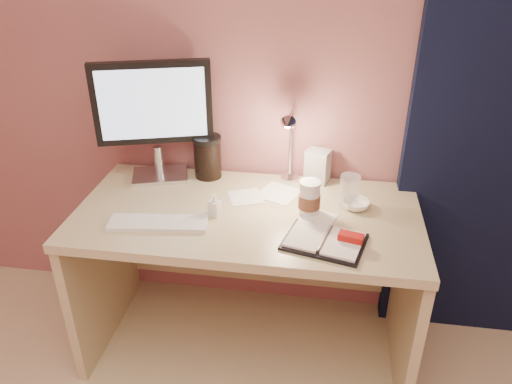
# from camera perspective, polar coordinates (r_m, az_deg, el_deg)

# --- Properties ---
(room) EXTENTS (3.50, 3.50, 3.50)m
(room) POSITION_cam_1_polar(r_m,az_deg,el_deg) (2.23, 25.74, 9.21)
(room) COLOR #C6B28E
(room) RESTS_ON ground
(desk) EXTENTS (1.40, 0.70, 0.73)m
(desk) POSITION_cam_1_polar(r_m,az_deg,el_deg) (2.21, -0.63, -6.27)
(desk) COLOR tan
(desk) RESTS_ON ground
(monitor) EXTENTS (0.49, 0.24, 0.54)m
(monitor) POSITION_cam_1_polar(r_m,az_deg,el_deg) (2.22, -11.66, 9.10)
(monitor) COLOR silver
(monitor) RESTS_ON desk
(keyboard) EXTENTS (0.39, 0.16, 0.02)m
(keyboard) POSITION_cam_1_polar(r_m,az_deg,el_deg) (1.98, -11.11, -3.49)
(keyboard) COLOR silver
(keyboard) RESTS_ON desk
(planner) EXTENTS (0.33, 0.28, 0.04)m
(planner) POSITION_cam_1_polar(r_m,az_deg,el_deg) (1.85, 8.09, -5.52)
(planner) COLOR black
(planner) RESTS_ON desk
(paper_a) EXTENTS (0.18, 0.18, 0.00)m
(paper_a) POSITION_cam_1_polar(r_m,az_deg,el_deg) (2.13, -1.22, -0.58)
(paper_a) COLOR white
(paper_a) RESTS_ON desk
(paper_b) EXTENTS (0.16, 0.16, 0.00)m
(paper_b) POSITION_cam_1_polar(r_m,az_deg,el_deg) (2.00, 7.09, -2.99)
(paper_b) COLOR white
(paper_b) RESTS_ON desk
(paper_c) EXTENTS (0.21, 0.21, 0.00)m
(paper_c) POSITION_cam_1_polar(r_m,az_deg,el_deg) (2.16, 2.61, -0.15)
(paper_c) COLOR white
(paper_c) RESTS_ON desk
(coffee_cup) EXTENTS (0.09, 0.09, 0.14)m
(coffee_cup) POSITION_cam_1_polar(r_m,az_deg,el_deg) (2.00, 6.13, -0.75)
(coffee_cup) COLOR white
(coffee_cup) RESTS_ON desk
(clear_cup) EXTENTS (0.08, 0.08, 0.14)m
(clear_cup) POSITION_cam_1_polar(r_m,az_deg,el_deg) (2.06, 10.61, 0.03)
(clear_cup) COLOR white
(clear_cup) RESTS_ON desk
(bowl) EXTENTS (0.13, 0.13, 0.03)m
(bowl) POSITION_cam_1_polar(r_m,az_deg,el_deg) (2.08, 11.37, -1.42)
(bowl) COLOR white
(bowl) RESTS_ON desk
(lotion_bottle) EXTENTS (0.05, 0.05, 0.09)m
(lotion_bottle) POSITION_cam_1_polar(r_m,az_deg,el_deg) (1.99, -4.73, -1.44)
(lotion_bottle) COLOR white
(lotion_bottle) RESTS_ON desk
(dark_jar) EXTENTS (0.12, 0.12, 0.18)m
(dark_jar) POSITION_cam_1_polar(r_m,az_deg,el_deg) (2.28, -5.54, 3.81)
(dark_jar) COLOR black
(dark_jar) RESTS_ON desk
(product_box) EXTENTS (0.12, 0.11, 0.15)m
(product_box) POSITION_cam_1_polar(r_m,az_deg,el_deg) (2.25, 7.05, 2.95)
(product_box) COLOR beige
(product_box) RESTS_ON desk
(desk_lamp) EXTENTS (0.08, 0.22, 0.35)m
(desk_lamp) POSITION_cam_1_polar(r_m,az_deg,el_deg) (2.11, 3.90, 5.66)
(desk_lamp) COLOR silver
(desk_lamp) RESTS_ON desk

